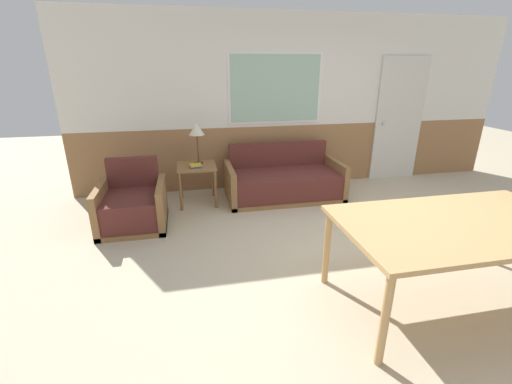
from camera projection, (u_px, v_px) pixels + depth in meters
ground_plane at (373, 262)px, 3.59m from camera, size 16.00×16.00×0.00m
wall_back at (298, 103)px, 5.52m from camera, size 7.20×0.09×2.70m
couch at (284, 182)px, 5.25m from camera, size 1.74×0.86×0.79m
armchair at (133, 207)px, 4.33m from camera, size 0.81×0.83×0.81m
side_table at (197, 172)px, 4.95m from camera, size 0.55×0.55×0.58m
table_lamp at (197, 130)px, 4.84m from camera, size 0.22×0.22×0.59m
book_stack at (196, 166)px, 4.82m from camera, size 0.18×0.15×0.04m
dining_table at (461, 229)px, 2.74m from camera, size 1.95×1.09×0.77m
entry_door at (399, 120)px, 5.93m from camera, size 0.87×0.09×2.08m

